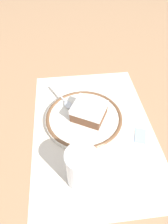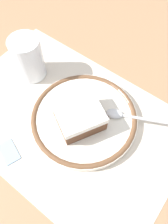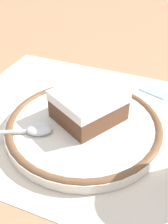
{
  "view_description": "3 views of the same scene",
  "coord_description": "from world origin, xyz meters",
  "views": [
    {
      "loc": [
        -0.36,
        0.07,
        0.46
      ],
      "look_at": [
        0.03,
        0.02,
        0.04
      ],
      "focal_mm": 32.45,
      "sensor_mm": 36.0,
      "label": 1
    },
    {
      "loc": [
        0.17,
        -0.16,
        0.43
      ],
      "look_at": [
        0.03,
        0.02,
        0.04
      ],
      "focal_mm": 35.91,
      "sensor_mm": 36.0,
      "label": 2
    },
    {
      "loc": [
        -0.09,
        0.31,
        0.27
      ],
      "look_at": [
        0.03,
        0.02,
        0.04
      ],
      "focal_mm": 44.81,
      "sensor_mm": 36.0,
      "label": 3
    }
  ],
  "objects": [
    {
      "name": "plate",
      "position": [
        0.03,
        0.02,
        0.01
      ],
      "size": [
        0.23,
        0.23,
        0.02
      ],
      "color": "silver",
      "rests_on": "placemat"
    },
    {
      "name": "cup",
      "position": [
        -0.15,
        0.05,
        0.05
      ],
      "size": [
        0.07,
        0.07,
        0.1
      ],
      "color": "silver",
      "rests_on": "placemat"
    },
    {
      "name": "sugar_packet",
      "position": [
        -0.04,
        -0.13,
        0.0
      ],
      "size": [
        0.06,
        0.05,
        0.01
      ],
      "primitive_type": "cube",
      "rotation": [
        0.0,
        0.0,
        5.94
      ],
      "color": "#8CB2E0",
      "rests_on": "placemat"
    },
    {
      "name": "spoon",
      "position": [
        0.1,
        0.07,
        0.02
      ],
      "size": [
        0.12,
        0.07,
        0.01
      ],
      "color": "silver",
      "rests_on": "plate"
    },
    {
      "name": "ground_plane",
      "position": [
        0.0,
        0.0,
        0.0
      ],
      "size": [
        2.4,
        2.4,
        0.0
      ],
      "primitive_type": "plane",
      "color": "#9E7551"
    },
    {
      "name": "cake_slice",
      "position": [
        0.03,
        0.01,
        0.04
      ],
      "size": [
        0.11,
        0.12,
        0.04
      ],
      "color": "brown",
      "rests_on": "plate"
    },
    {
      "name": "placemat",
      "position": [
        0.0,
        0.0,
        0.0
      ],
      "size": [
        0.5,
        0.34,
        0.0
      ],
      "primitive_type": "cube",
      "color": "beige",
      "rests_on": "ground_plane"
    }
  ]
}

